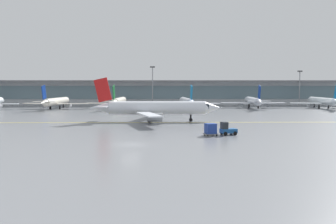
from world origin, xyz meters
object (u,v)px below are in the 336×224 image
object	(u,v)px
gate_airplane_2	(119,101)
gate_airplane_5	(322,101)
baggage_tug	(227,129)
apron_light_mast_1	(153,84)
gate_airplane_1	(56,102)
apron_light_mast_2	(300,86)
gate_airplane_3	(187,102)
gate_airplane_4	(253,101)
cargo_dolly_lead	(211,129)
taxiing_regional_jet	(156,108)

from	to	relation	value
gate_airplane_2	gate_airplane_5	world-z (taller)	same
baggage_tug	apron_light_mast_1	world-z (taller)	apron_light_mast_1
gate_airplane_1	apron_light_mast_2	size ratio (longest dim) A/B	1.81
gate_airplane_3	gate_airplane_4	xyz separation A→B (m)	(22.92, 3.90, 0.00)
gate_airplane_1	apron_light_mast_1	xyz separation A→B (m)	(31.42, 14.42, 5.66)
gate_airplane_1	cargo_dolly_lead	world-z (taller)	gate_airplane_1
baggage_tug	cargo_dolly_lead	world-z (taller)	baggage_tug
taxiing_regional_jet	apron_light_mast_2	world-z (taller)	apron_light_mast_2
gate_airplane_3	cargo_dolly_lead	size ratio (longest dim) A/B	9.84
apron_light_mast_2	taxiing_regional_jet	bearing A→B (deg)	-133.29
baggage_tug	gate_airplane_5	bearing A→B (deg)	40.20
gate_airplane_3	apron_light_mast_1	xyz separation A→B (m)	(-11.55, 15.50, 5.66)
gate_airplane_5	apron_light_mast_1	bearing A→B (deg)	76.43
gate_airplane_1	gate_airplane_4	world-z (taller)	same
gate_airplane_1	gate_airplane_2	bearing A→B (deg)	-80.43
gate_airplane_1	baggage_tug	bearing A→B (deg)	-138.07
gate_airplane_4	gate_airplane_5	bearing A→B (deg)	-91.03
gate_airplane_2	gate_airplane_5	bearing A→B (deg)	-87.16
cargo_dolly_lead	apron_light_mast_2	xyz separation A→B (m)	(44.32, 78.54, 6.25)
gate_airplane_4	apron_light_mast_1	distance (m)	36.80
baggage_tug	gate_airplane_4	bearing A→B (deg)	57.32
gate_airplane_2	taxiing_regional_jet	distance (m)	43.95
gate_airplane_2	gate_airplane_1	bearing A→B (deg)	96.88
taxiing_regional_jet	gate_airplane_2	bearing A→B (deg)	107.14
gate_airplane_3	cargo_dolly_lead	bearing A→B (deg)	174.82
baggage_tug	cargo_dolly_lead	bearing A→B (deg)	180.00
gate_airplane_3	gate_airplane_5	bearing A→B (deg)	-91.74
gate_airplane_2	gate_airplane_3	xyz separation A→B (m)	(22.45, -2.51, 0.00)
gate_airplane_2	apron_light_mast_1	xyz separation A→B (m)	(10.90, 12.99, 5.66)
gate_airplane_3	apron_light_mast_1	size ratio (longest dim) A/B	1.63
gate_airplane_1	baggage_tug	size ratio (longest dim) A/B	8.36
cargo_dolly_lead	apron_light_mast_1	world-z (taller)	apron_light_mast_1
gate_airplane_4	cargo_dolly_lead	xyz separation A→B (m)	(-23.31, -65.22, -1.33)
gate_airplane_4	apron_light_mast_2	xyz separation A→B (m)	(21.00, 13.32, 4.92)
gate_airplane_1	gate_airplane_2	xyz separation A→B (m)	(20.52, 1.44, 0.00)
gate_airplane_4	cargo_dolly_lead	distance (m)	69.27
gate_airplane_1	gate_airplane_3	xyz separation A→B (m)	(42.97, -1.08, 0.00)
gate_airplane_2	apron_light_mast_2	xyz separation A→B (m)	(66.37, 14.71, 4.92)
gate_airplane_5	taxiing_regional_jet	bearing A→B (deg)	126.16
gate_airplane_1	gate_airplane_2	distance (m)	20.57
gate_airplane_4	taxiing_regional_jet	world-z (taller)	taxiing_regional_jet
gate_airplane_1	apron_light_mast_2	bearing A→B (deg)	-73.90
gate_airplane_5	cargo_dolly_lead	bearing A→B (deg)	143.03
gate_airplane_4	taxiing_regional_jet	distance (m)	54.17
taxiing_regional_jet	apron_light_mast_1	distance (m)	55.26
cargo_dolly_lead	baggage_tug	bearing A→B (deg)	-0.00
cargo_dolly_lead	taxiing_regional_jet	bearing A→B (deg)	97.63
taxiing_regional_jet	baggage_tug	distance (m)	24.29
gate_airplane_5	apron_light_mast_1	distance (m)	59.43
gate_airplane_2	cargo_dolly_lead	distance (m)	67.54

